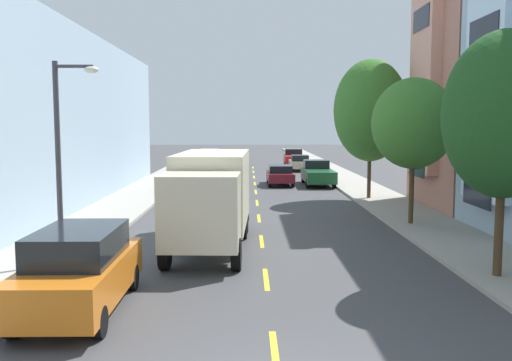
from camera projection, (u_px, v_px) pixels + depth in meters
The scene contains 17 objects.
ground_plane at pixel (255, 187), 38.18m from camera, with size 160.00×160.00×0.00m, color #424244.
sidewalk_left at pixel (148, 189), 36.08m from camera, with size 3.20×120.00×0.14m, color #A39E93.
sidewalk_right at pixel (363, 189), 36.29m from camera, with size 3.20×120.00×0.14m, color #A39E93.
lane_centerline_dashes at pixel (256, 197), 32.71m from camera, with size 0.14×47.20×0.01m.
street_tree_nearest at pixel (504, 115), 14.74m from camera, with size 3.26×3.26×6.70m.
street_tree_second at pixel (413, 124), 22.81m from camera, with size 3.46×3.46×6.11m.
street_tree_third at pixel (370, 110), 30.79m from camera, with size 4.12×4.12×7.82m.
street_lamp at pixel (64, 146), 16.12m from camera, with size 1.35×0.28×5.99m.
delivery_box_truck at pixel (211, 194), 19.23m from camera, with size 2.67×7.84×3.29m.
parked_hatchback_champagne at pixel (299, 163), 51.07m from camera, with size 1.77×4.01×1.50m.
parked_wagon_navy at pixel (187, 180), 34.72m from camera, with size 1.87×4.72×1.50m.
parked_wagon_white at pixel (207, 163), 49.99m from camera, with size 1.89×4.73×1.50m.
parked_pickup_forest at pixel (318, 173), 39.08m from camera, with size 2.05×5.32×1.73m.
parked_suv_orange at pixel (79, 269), 12.60m from camera, with size 1.96×4.80×1.93m.
parked_hatchback_silver at pixel (213, 158), 59.04m from camera, with size 1.79×4.02×1.50m.
parked_pickup_red at pixel (294, 158), 57.25m from camera, with size 2.15×5.36×1.73m.
moving_burgundy_sedan at pixel (280, 175), 39.08m from camera, with size 1.80×4.50×1.43m.
Camera 1 is at (-0.50, -7.94, 4.30)m, focal length 38.47 mm.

